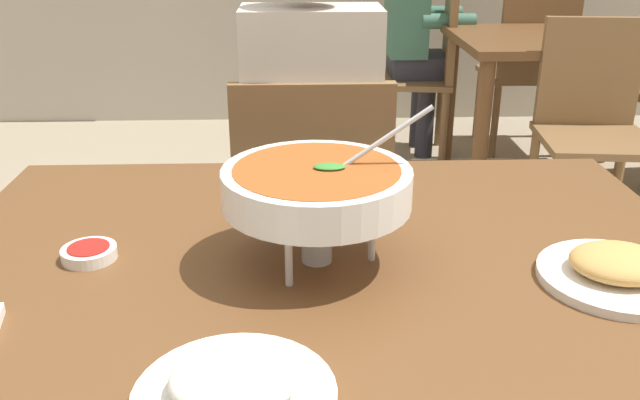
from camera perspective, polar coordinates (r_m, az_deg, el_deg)
dining_table_main at (r=1.16m, az=0.27°, el=-9.79°), size 1.30×0.99×0.76m
chair_diner_main at (r=1.92m, az=-0.68°, el=-0.86°), size 0.44×0.44×0.90m
diner_main at (r=1.87m, az=-0.74°, el=6.19°), size 0.40×0.45×1.31m
curry_bowl at (r=1.06m, az=-0.27°, el=1.05°), size 0.33×0.30×0.26m
rice_plate at (r=0.82m, az=-7.24°, el=-15.42°), size 0.24×0.24×0.06m
appetizer_plate at (r=1.14m, az=23.78°, el=-5.41°), size 0.24×0.24×0.06m
sauce_dish at (r=1.18m, az=-18.87°, el=-4.22°), size 0.09×0.09×0.02m
dining_table_far at (r=3.52m, az=19.43°, el=10.74°), size 1.00×0.80×0.76m
chair_bg_middle at (r=3.86m, az=9.07°, el=11.00°), size 0.50×0.50×0.90m
chair_bg_right at (r=3.06m, az=21.92°, el=6.55°), size 0.48×0.48×0.90m
chair_bg_corner at (r=4.04m, az=17.20°, el=10.82°), size 0.44×0.44×0.90m
patron_bg_middle at (r=3.87m, az=7.84°, el=14.66°), size 0.45×0.40×1.31m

